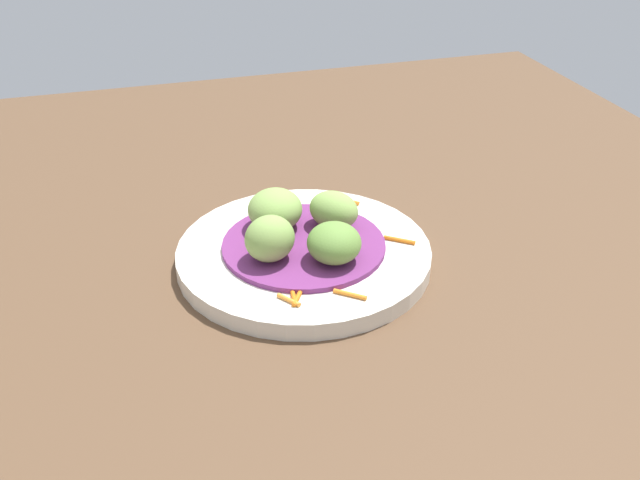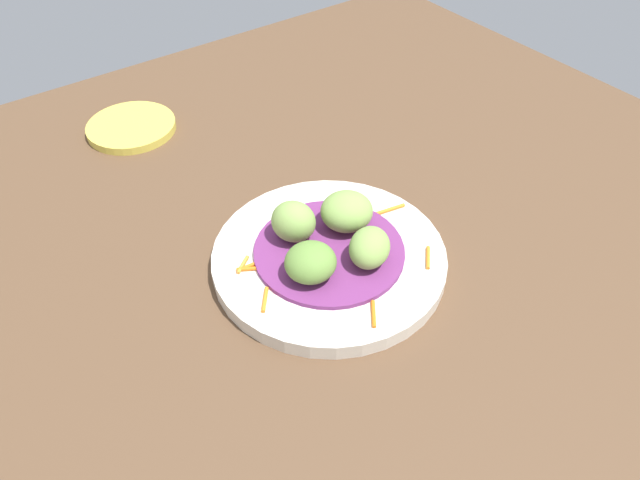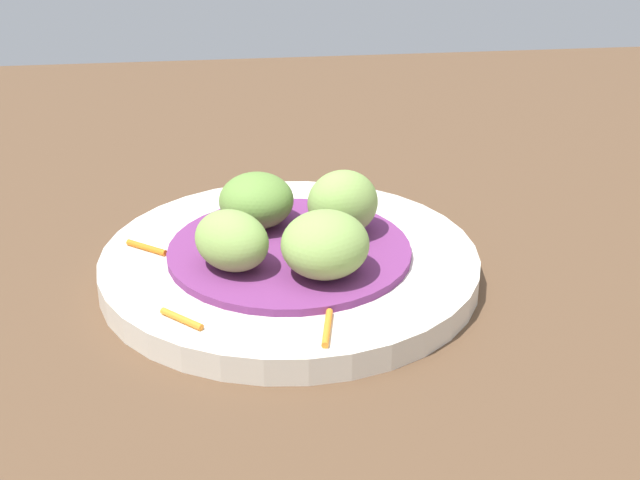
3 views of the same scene
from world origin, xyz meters
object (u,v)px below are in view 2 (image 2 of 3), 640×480
at_px(guac_scoop_right, 367,249).
at_px(side_plate_small, 131,127).
at_px(main_plate, 329,258).
at_px(guac_scoop_left, 293,221).
at_px(guac_scoop_back, 347,211).
at_px(guac_scoop_center, 311,262).

relative_size(guac_scoop_right, side_plate_small, 0.43).
distance_m(main_plate, side_plate_small, 0.37).
xyz_separation_m(main_plate, side_plate_small, (-0.36, -0.06, -0.00)).
xyz_separation_m(main_plate, guac_scoop_right, (0.04, 0.02, 0.03)).
distance_m(guac_scoop_left, side_plate_small, 0.33).
xyz_separation_m(main_plate, guac_scoop_back, (-0.02, 0.04, 0.03)).
relative_size(guac_scoop_left, guac_scoop_center, 0.92).
height_order(guac_scoop_left, guac_scoop_right, guac_scoop_left).
bearing_deg(side_plate_small, guac_scoop_back, 16.35).
distance_m(guac_scoop_right, side_plate_small, 0.41).
distance_m(main_plate, guac_scoop_back, 0.05).
bearing_deg(guac_scoop_center, side_plate_small, -175.91).
bearing_deg(guac_scoop_right, guac_scoop_left, -153.03).
bearing_deg(side_plate_small, guac_scoop_center, 4.09).
relative_size(guac_scoop_center, guac_scoop_right, 1.01).
height_order(guac_scoop_right, side_plate_small, guac_scoop_right).
xyz_separation_m(main_plate, guac_scoop_center, (0.02, -0.04, 0.03)).
distance_m(main_plate, guac_scoop_center, 0.05).
xyz_separation_m(guac_scoop_left, guac_scoop_back, (0.02, 0.06, -0.00)).
height_order(guac_scoop_left, side_plate_small, guac_scoop_left).
distance_m(guac_scoop_center, guac_scoop_back, 0.08).
bearing_deg(main_plate, guac_scoop_back, 116.97).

